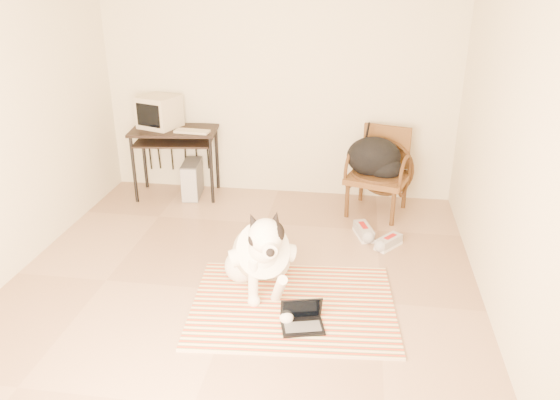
% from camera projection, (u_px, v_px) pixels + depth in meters
% --- Properties ---
extents(floor, '(4.50, 4.50, 0.00)m').
position_uv_depth(floor, '(238.00, 291.00, 4.56)').
color(floor, '#A48165').
rests_on(floor, ground).
extents(wall_back, '(4.50, 0.00, 4.50)m').
position_uv_depth(wall_back, '(278.00, 78.00, 6.07)').
color(wall_back, beige).
rests_on(wall_back, floor).
extents(wall_front, '(4.50, 0.00, 4.50)m').
position_uv_depth(wall_front, '(95.00, 312.00, 1.98)').
color(wall_front, beige).
rests_on(wall_front, floor).
extents(wall_right, '(0.00, 4.50, 4.50)m').
position_uv_depth(wall_right, '(516.00, 148.00, 3.76)').
color(wall_right, beige).
rests_on(wall_right, floor).
extents(rug, '(1.70, 1.36, 0.02)m').
position_uv_depth(rug, '(293.00, 305.00, 4.36)').
color(rug, red).
rests_on(rug, floor).
extents(dog, '(0.66, 1.06, 0.85)m').
position_uv_depth(dog, '(260.00, 254.00, 4.45)').
color(dog, white).
rests_on(dog, rug).
extents(laptop, '(0.36, 0.30, 0.22)m').
position_uv_depth(laptop, '(302.00, 319.00, 4.08)').
color(laptop, black).
rests_on(laptop, rug).
extents(computer_desk, '(1.02, 0.64, 0.80)m').
position_uv_depth(computer_desk, '(174.00, 139.00, 6.20)').
color(computer_desk, black).
rests_on(computer_desk, floor).
extents(crt_monitor, '(0.50, 0.49, 0.36)m').
position_uv_depth(crt_monitor, '(159.00, 112.00, 6.18)').
color(crt_monitor, '#BDB094').
rests_on(crt_monitor, computer_desk).
extents(desk_keyboard, '(0.40, 0.18, 0.03)m').
position_uv_depth(desk_keyboard, '(192.00, 131.00, 6.04)').
color(desk_keyboard, '#BDB094').
rests_on(desk_keyboard, computer_desk).
extents(pc_tower, '(0.24, 0.46, 0.42)m').
position_uv_depth(pc_tower, '(192.00, 179.00, 6.37)').
color(pc_tower, '#525255').
rests_on(pc_tower, floor).
extents(rattan_chair, '(0.75, 0.73, 0.92)m').
position_uv_depth(rattan_chair, '(379.00, 171.00, 5.89)').
color(rattan_chair, brown).
rests_on(rattan_chair, floor).
extents(backpack, '(0.59, 0.47, 0.42)m').
position_uv_depth(backpack, '(376.00, 159.00, 5.80)').
color(backpack, black).
rests_on(backpack, rattan_chair).
extents(sneaker_left, '(0.23, 0.36, 0.12)m').
position_uv_depth(sneaker_left, '(364.00, 232.00, 5.47)').
color(sneaker_left, white).
rests_on(sneaker_left, floor).
extents(sneaker_right, '(0.29, 0.32, 0.11)m').
position_uv_depth(sneaker_right, '(389.00, 242.00, 5.26)').
color(sneaker_right, white).
rests_on(sneaker_right, floor).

